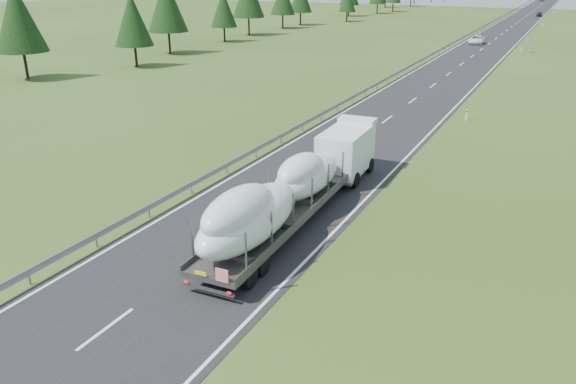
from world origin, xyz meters
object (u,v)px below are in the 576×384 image
at_px(boat_truck, 293,186).
at_px(distant_van, 477,40).
at_px(distant_car_dark, 539,14).
at_px(highway_sign, 527,42).

xyz_separation_m(boat_truck, distant_van, (-4.16, 85.48, -1.36)).
distance_m(distant_van, distant_car_dark, 75.17).
bearing_deg(distant_car_dark, distant_van, -96.10).
distance_m(highway_sign, distant_car_dark, 83.58).
distance_m(boat_truck, distant_car_dark, 160.46).
relative_size(distant_van, distant_car_dark, 1.41).
distance_m(boat_truck, distant_van, 85.59).
xyz_separation_m(boat_truck, distant_car_dark, (1.28, 160.45, -1.46)).
height_order(highway_sign, boat_truck, boat_truck).
xyz_separation_m(highway_sign, distant_car_dark, (-3.80, 83.48, -1.16)).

